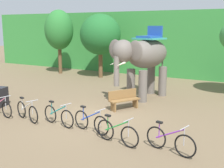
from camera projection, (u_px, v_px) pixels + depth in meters
ground_plane at (92, 118)px, 12.07m from camera, size 80.00×80.00×0.00m
foliage_hedge at (185, 43)px, 23.38m from camera, size 36.00×6.00×4.88m
tree_right at (59, 30)px, 22.66m from camera, size 2.26×2.26×5.03m
tree_center_left at (100, 35)px, 20.88m from camera, size 2.98×2.98×4.64m
elephant at (144, 57)px, 14.81m from camera, size 2.47×4.25×3.78m
bike_pink at (0, 107)px, 12.26m from camera, size 1.70×0.52×0.92m
bike_white at (27, 111)px, 11.63m from camera, size 1.65×0.66×0.92m
bike_teal at (58, 116)px, 11.06m from camera, size 1.69×0.53×0.92m
bike_blue at (91, 122)px, 10.36m from camera, size 1.69×0.54×0.92m
bike_green at (117, 132)px, 9.32m from camera, size 1.69×0.52×0.92m
bike_purple at (170, 141)px, 8.65m from camera, size 1.68×0.57×0.92m
wooden_bench at (124, 99)px, 13.21m from camera, size 1.11×1.50×0.89m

